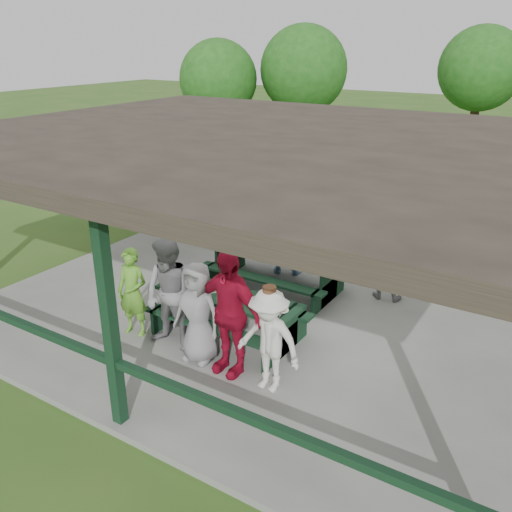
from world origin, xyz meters
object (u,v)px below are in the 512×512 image
Objects in this scene: contestant_red at (229,312)px; farm_trailer at (315,182)px; contestant_grey_left at (170,295)px; picnic_table_far at (275,267)px; spectator_grey at (386,261)px; picnic_table_near at (229,310)px; contestant_green at (133,292)px; contestant_white_fedora at (269,340)px; spectator_blue at (248,212)px; spectator_lblue at (288,236)px; contestant_grey_mid at (198,313)px.

contestant_red is 0.56× the size of farm_trailer.
picnic_table_far is at bearing 83.74° from contestant_grey_left.
contestant_red is at bearing 64.98° from spectator_grey.
spectator_grey reaches higher than farm_trailer.
spectator_grey reaches higher than picnic_table_near.
contestant_white_fedora is at bearing -11.65° from contestant_green.
spectator_lblue is at bearing 167.57° from spectator_blue.
contestant_grey_left is 1.16× the size of contestant_white_fedora.
picnic_table_near is at bearing -81.96° from farm_trailer.
contestant_green is at bearing -176.71° from contestant_red.
picnic_table_near is at bearing 147.68° from contestant_white_fedora.
contestant_grey_mid is (0.03, -0.86, 0.34)m from picnic_table_near.
contestant_white_fedora is 1.08× the size of spectator_grey.
contestant_grey_mid is 4.68m from spectator_blue.
spectator_blue is at bearing 137.56° from picnic_table_far.
spectator_lblue is 1.11× the size of spectator_grey.
contestant_grey_left is at bearing -8.70° from contestant_green.
farm_trailer is at bearing 88.46° from contestant_green.
contestant_grey_mid is 0.46× the size of farm_trailer.
picnic_table_far is 2.84m from contestant_grey_left.
spectator_blue is (-1.87, 4.29, 0.15)m from contestant_grey_mid.
picnic_table_far is 2.17m from spectator_grey.
picnic_table_near is 1.66m from contestant_white_fedora.
spectator_blue reaches higher than picnic_table_near.
spectator_lblue reaches higher than farm_trailer.
contestant_green is 3.76m from spectator_lblue.
picnic_table_far is 2.90m from contestant_grey_mid.
contestant_grey_mid is 1.31m from contestant_white_fedora.
contestant_grey_left is 3.64m from spectator_lblue.
spectator_blue reaches higher than spectator_grey.
spectator_blue is at bearing 118.18° from picnic_table_near.
contestant_white_fedora is (1.31, -0.07, -0.03)m from contestant_grey_mid.
contestant_grey_mid is 0.61m from contestant_red.
contestant_red reaches higher than contestant_grey_left.
contestant_white_fedora is at bearing -34.74° from picnic_table_near.
contestant_grey_left is 4.26m from spectator_grey.
spectator_lblue is (0.94, 3.64, 0.06)m from contestant_green.
contestant_red is (0.61, -0.86, 0.51)m from picnic_table_near.
contestant_green is 0.95× the size of contestant_white_fedora.
contestant_green is 2.02m from contestant_red.
spectator_blue reaches higher than contestant_grey_mid.
contestant_green reaches higher than spectator_grey.
spectator_lblue is at bearing 94.42° from contestant_grey_mid.
contestant_red is 3.86m from spectator_lblue.
contestant_grey_left is 1.13× the size of spectator_lblue.
picnic_table_near is at bearing 50.26° from spectator_grey.
picnic_table_far is 0.93m from spectator_lblue.
spectator_lblue is (-0.45, 2.84, 0.35)m from picnic_table_near.
spectator_lblue is at bearing 87.80° from contestant_grey_left.
spectator_lblue is 6.00m from farm_trailer.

